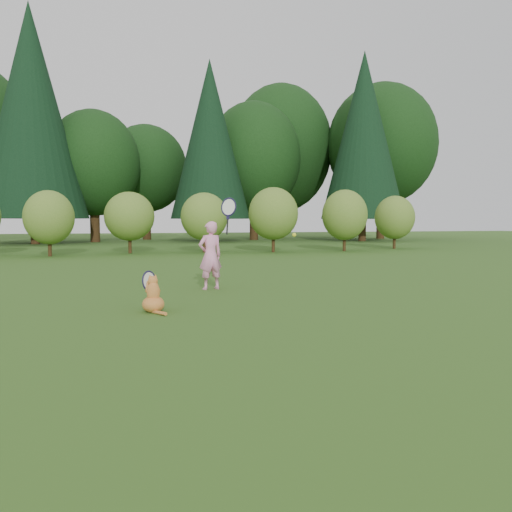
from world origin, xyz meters
name	(u,v)px	position (x,y,z in m)	size (l,w,h in m)	color
ground	(258,301)	(0.00, 0.00, 0.00)	(100.00, 100.00, 0.00)	#214C15
shrub_row	(172,220)	(0.00, 13.00, 1.40)	(28.00, 3.00, 2.80)	#517725
woodland_backdrop	(152,119)	(0.00, 23.00, 7.50)	(48.00, 10.00, 15.00)	black
child	(211,254)	(-0.48, 1.63, 0.70)	(0.79, 0.54, 2.00)	#FC97C7
cat	(153,293)	(-1.77, -0.55, 0.29)	(0.38, 0.74, 0.76)	#BB6523
tennis_ball	(294,235)	(0.97, 0.88, 1.08)	(0.08, 0.08, 0.08)	#D0DB19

